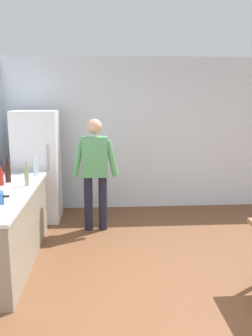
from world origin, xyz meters
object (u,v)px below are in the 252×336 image
Objects in this scene: person at (95,167)px; bottle_water_clear at (36,167)px; bottle_vinegar_tall at (26,175)px; bottle_wine_dark at (8,171)px; bottle_sauce_red at (1,178)px; refrigerator at (38,166)px.

bottle_water_clear is (-0.85, -0.13, 0.05)m from person.
bottle_wine_dark reaches higher than bottle_vinegar_tall.
person is at bearing 40.52° from bottle_vinegar_tall.
person reaches higher than bottle_vinegar_tall.
person is at bearing 30.32° from bottle_sauce_red.
refrigerator is at bearing 149.77° from person.
bottle_vinegar_tall is (-0.01, -0.61, 0.01)m from bottle_water_clear.
bottle_sauce_red is 0.71× the size of bottle_wine_dark.
refrigerator is 1.06× the size of person.
person reaches higher than bottle_sauce_red.
bottle_water_clear is 0.66m from bottle_sauce_red.
refrigerator reaches higher than person.
bottle_vinegar_tall is at bearing -6.83° from bottle_sauce_red.
bottle_wine_dark is (-0.19, -1.07, 0.15)m from refrigerator.
bottle_wine_dark is at bearing 143.41° from bottle_vinegar_tall.
refrigerator reaches higher than bottle_sauce_red.
refrigerator is 0.70m from bottle_water_clear.
refrigerator reaches higher than bottle_wine_dark.
refrigerator is 6.00× the size of bottle_water_clear.
person is 5.31× the size of bottle_vinegar_tall.
refrigerator reaches higher than bottle_water_clear.
person is 1.13m from bottle_vinegar_tall.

